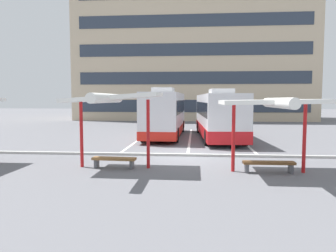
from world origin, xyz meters
name	(u,v)px	position (x,y,z in m)	size (l,w,h in m)	color
ground_plane	(187,157)	(0.00, 0.00, 0.00)	(160.00, 160.00, 0.00)	slate
terminal_building	(193,44)	(0.03, 32.32, 10.89)	(32.30, 12.35, 24.49)	#C6B293
coach_bus_0	(165,114)	(-1.93, 8.85, 1.75)	(2.65, 10.08, 3.70)	silver
coach_bus_1	(218,116)	(2.06, 8.10, 1.65)	(3.18, 11.09, 3.57)	silver
lane_stripe_0	(141,138)	(-3.62, 7.70, 0.00)	(0.16, 14.00, 0.01)	white
lane_stripe_1	(190,138)	(0.00, 7.70, 0.00)	(0.16, 14.00, 0.01)	white
lane_stripe_2	(240,139)	(3.62, 7.70, 0.00)	(0.16, 14.00, 0.01)	white
waiting_shelter_1	(112,100)	(-2.99, -2.85, 2.86)	(3.85, 4.31, 3.15)	red
bench_2	(114,160)	(-2.99, -2.73, 0.34)	(1.85, 0.53, 0.45)	brown
waiting_shelter_2	(271,104)	(3.25, -3.19, 2.71)	(3.73, 4.79, 2.93)	red
bench_3	(269,164)	(3.25, -3.06, 0.34)	(2.00, 0.46, 0.45)	brown
platform_kerb	(188,155)	(0.00, 0.39, 0.06)	(44.00, 0.24, 0.12)	#ADADA8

